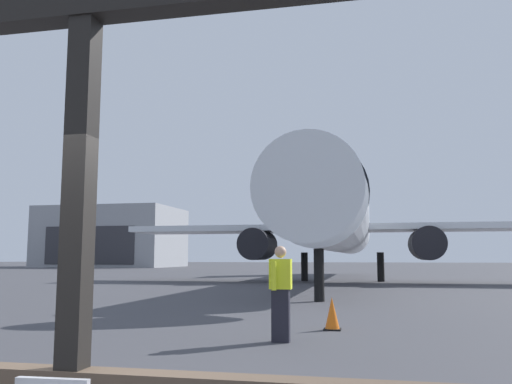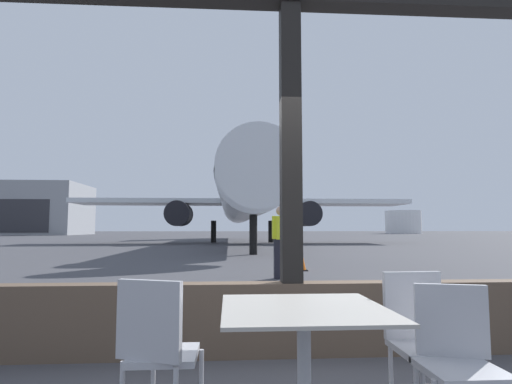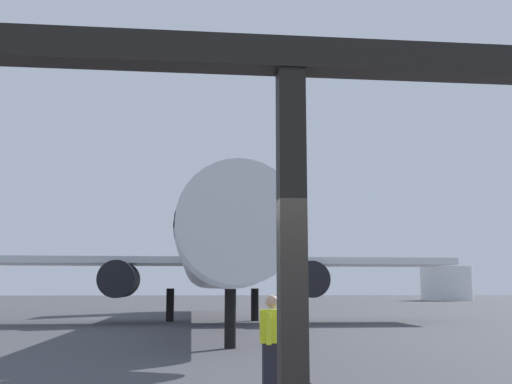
% 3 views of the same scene
% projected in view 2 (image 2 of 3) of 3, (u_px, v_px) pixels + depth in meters
% --- Properties ---
extents(ground_plane, '(220.00, 220.00, 0.00)m').
position_uv_depth(ground_plane, '(235.00, 239.00, 43.71)').
color(ground_plane, '#424247').
extents(window_frame, '(8.20, 0.24, 3.73)m').
position_uv_depth(window_frame, '(291.00, 220.00, 4.06)').
color(window_frame, brown).
rests_on(window_frame, ground).
extents(dining_table, '(0.94, 0.94, 0.76)m').
position_uv_depth(dining_table, '(304.00, 354.00, 2.36)').
color(dining_table, '#ADA89E').
rests_on(dining_table, ground).
extents(cafe_chair_window_left, '(0.41, 0.41, 0.91)m').
position_uv_depth(cafe_chair_window_left, '(420.00, 331.00, 2.69)').
color(cafe_chair_window_left, '#B2B2B7').
rests_on(cafe_chair_window_left, ground).
extents(cafe_chair_window_right, '(0.49, 0.49, 0.92)m').
position_uv_depth(cafe_chair_window_right, '(157.00, 343.00, 2.42)').
color(cafe_chair_window_right, '#B2B2B7').
rests_on(cafe_chair_window_right, ground).
extents(cafe_chair_aisle_left, '(0.47, 0.47, 0.88)m').
position_uv_depth(cafe_chair_aisle_left, '(457.00, 351.00, 2.31)').
color(cafe_chair_aisle_left, '#B2B2B7').
rests_on(cafe_chair_aisle_left, ground).
extents(airplane, '(26.52, 36.46, 10.38)m').
position_uv_depth(airplane, '(243.00, 199.00, 33.43)').
color(airplane, silver).
rests_on(airplane, ground).
extents(ground_crew_worker, '(0.40, 0.54, 1.74)m').
position_uv_depth(ground_crew_worker, '(281.00, 241.00, 9.97)').
color(ground_crew_worker, black).
rests_on(ground_crew_worker, ground).
extents(traffic_cone, '(0.36, 0.36, 0.69)m').
position_uv_depth(traffic_cone, '(301.00, 259.00, 11.78)').
color(traffic_cone, orange).
rests_on(traffic_cone, ground).
extents(distant_hangar, '(20.07, 14.26, 9.16)m').
position_uv_depth(distant_hangar, '(26.00, 209.00, 74.72)').
color(distant_hangar, gray).
rests_on(distant_hangar, ground).
extents(fuel_storage_tank, '(7.63, 7.63, 5.00)m').
position_uv_depth(fuel_storage_tank, '(403.00, 222.00, 90.45)').
color(fuel_storage_tank, white).
rests_on(fuel_storage_tank, ground).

